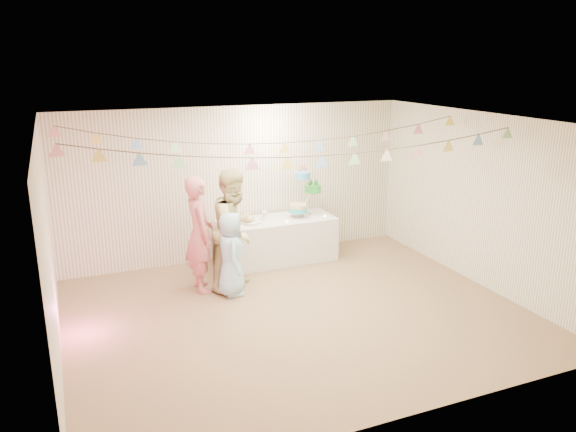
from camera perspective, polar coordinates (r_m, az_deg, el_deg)
name	(u,v)px	position (r m, az deg, el deg)	size (l,w,h in m)	color
floor	(297,313)	(7.76, 0.93, -9.86)	(6.00, 6.00, 0.00)	brown
ceiling	(298,121)	(7.03, 1.03, 9.58)	(6.00, 6.00, 0.00)	white
back_wall	(238,183)	(9.56, -5.06, 3.32)	(6.00, 6.00, 0.00)	white
front_wall	(408,295)	(5.24, 12.13, -7.82)	(6.00, 6.00, 0.00)	white
left_wall	(48,252)	(6.73, -23.16, -3.39)	(5.00, 5.00, 0.00)	white
right_wall	(481,200)	(8.89, 18.98, 1.54)	(5.00, 5.00, 0.00)	white
table	(277,240)	(9.54, -1.16, -2.44)	(1.97, 0.79, 0.74)	silver
cake_stand	(305,192)	(9.58, 1.76, 2.46)	(0.71, 0.42, 0.79)	silver
cake_bottom	(298,211)	(9.55, 1.07, 0.49)	(0.31, 0.31, 0.15)	#29B4C2
cake_middle	(312,192)	(9.74, 2.50, 2.44)	(0.27, 0.27, 0.22)	green
cake_top_tier	(303,179)	(9.48, 1.52, 3.74)	(0.25, 0.25, 0.19)	#4191CF
platter	(251,222)	(9.23, -3.77, -0.59)	(0.30, 0.30, 0.02)	white
posy	(265,214)	(9.39, -2.40, 0.16)	(0.14, 0.14, 0.16)	white
person_adult_a	(200,234)	(8.31, -8.98, -1.82)	(0.64, 0.42, 1.74)	#BF6468
person_adult_b	(235,229)	(8.33, -5.40, -1.35)	(0.89, 0.69, 1.83)	tan
person_child	(231,254)	(8.17, -5.81, -3.86)	(0.61, 0.40, 1.25)	#9AC5DA
bunting_back	(267,131)	(8.07, -2.16, 8.61)	(5.60, 1.10, 0.40)	pink
bunting_front	(305,146)	(6.89, 1.69, 7.09)	(5.60, 0.90, 0.36)	#72A5E5
tealight_0	(234,226)	(9.04, -5.55, -1.02)	(0.04, 0.04, 0.03)	#FFD88C
tealight_1	(253,218)	(9.48, -3.55, -0.18)	(0.04, 0.04, 0.03)	#FFD88C
tealight_2	(287,221)	(9.27, -0.10, -0.51)	(0.04, 0.04, 0.03)	#FFD88C
tealight_3	(291,213)	(9.75, 0.26, 0.33)	(0.04, 0.04, 0.03)	#FFD88C
tealight_4	(325,216)	(9.59, 3.78, 0.02)	(0.04, 0.04, 0.03)	#FFD88C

